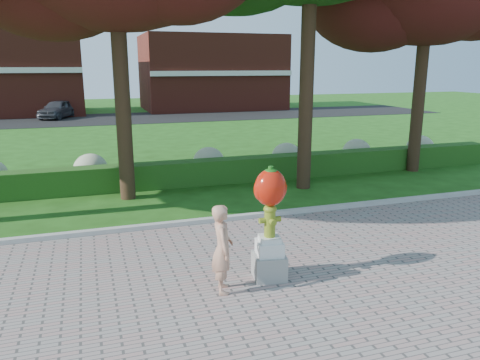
{
  "coord_description": "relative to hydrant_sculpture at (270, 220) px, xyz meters",
  "views": [
    {
      "loc": [
        -3.02,
        -7.77,
        3.86
      ],
      "look_at": [
        -0.14,
        1.0,
        1.58
      ],
      "focal_mm": 35.0,
      "sensor_mm": 36.0,
      "label": 1
    }
  ],
  "objects": [
    {
      "name": "ground",
      "position": [
        0.03,
        0.38,
        -1.15
      ],
      "size": [
        100.0,
        100.0,
        0.0
      ],
      "primitive_type": "plane",
      "color": "#1F4C13",
      "rests_on": "ground"
    },
    {
      "name": "building_right",
      "position": [
        8.03,
        34.38,
        2.05
      ],
      "size": [
        12.0,
        8.0,
        6.4
      ],
      "primitive_type": "cube",
      "color": "maroon",
      "rests_on": "ground"
    },
    {
      "name": "hydrant_sculpture",
      "position": [
        0.0,
        0.0,
        0.0
      ],
      "size": [
        0.65,
        0.65,
        2.11
      ],
      "rotation": [
        0.0,
        0.0,
        -0.15
      ],
      "color": "gray",
      "rests_on": "walkway"
    },
    {
      "name": "lawn_hedge",
      "position": [
        0.03,
        7.38,
        -0.75
      ],
      "size": [
        24.0,
        0.7,
        0.8
      ],
      "primitive_type": "cube",
      "color": "#224814",
      "rests_on": "ground"
    },
    {
      "name": "street",
      "position": [
        0.03,
        28.38,
        -1.14
      ],
      "size": [
        50.0,
        8.0,
        0.02
      ],
      "primitive_type": "cube",
      "color": "black",
      "rests_on": "ground"
    },
    {
      "name": "hydrangea_row",
      "position": [
        0.6,
        8.38,
        -0.6
      ],
      "size": [
        20.1,
        1.1,
        0.99
      ],
      "color": "#B7C092",
      "rests_on": "ground"
    },
    {
      "name": "parked_car",
      "position": [
        -4.92,
        29.88,
        -0.46
      ],
      "size": [
        3.14,
        4.29,
        1.36
      ],
      "primitive_type": "imported",
      "rotation": [
        0.0,
        0.0,
        -0.44
      ],
      "color": "#404248",
      "rests_on": "street"
    },
    {
      "name": "curb",
      "position": [
        0.03,
        3.38,
        -1.08
      ],
      "size": [
        40.0,
        0.18,
        0.15
      ],
      "primitive_type": "cube",
      "color": "#ADADA5",
      "rests_on": "ground"
    },
    {
      "name": "woman",
      "position": [
        -0.95,
        -0.23,
        -0.34
      ],
      "size": [
        0.46,
        0.62,
        1.56
      ],
      "primitive_type": "imported",
      "rotation": [
        0.0,
        0.0,
        1.41
      ],
      "color": "tan",
      "rests_on": "walkway"
    }
  ]
}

